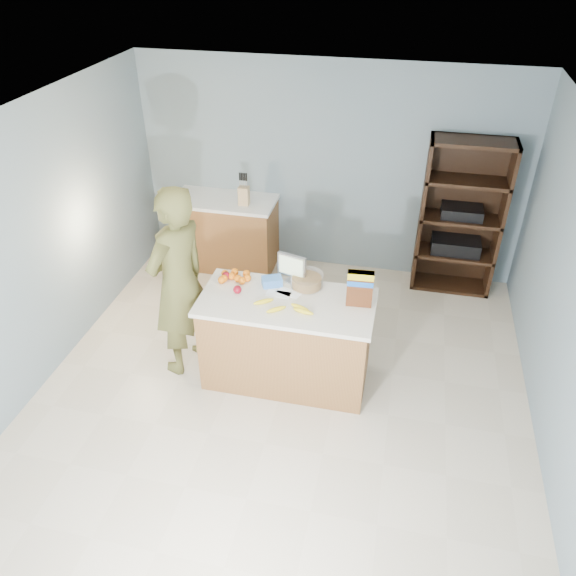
% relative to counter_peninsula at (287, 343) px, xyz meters
% --- Properties ---
extents(floor, '(4.50, 5.00, 0.02)m').
position_rel_counter_peninsula_xyz_m(floor, '(0.00, -0.30, -0.42)').
color(floor, beige).
rests_on(floor, ground).
extents(walls, '(4.52, 5.02, 2.51)m').
position_rel_counter_peninsula_xyz_m(walls, '(0.00, -0.30, 1.24)').
color(walls, gray).
rests_on(walls, ground).
extents(counter_peninsula, '(1.56, 0.76, 0.90)m').
position_rel_counter_peninsula_xyz_m(counter_peninsula, '(0.00, 0.00, 0.00)').
color(counter_peninsula, brown).
rests_on(counter_peninsula, ground).
extents(back_cabinet, '(1.24, 0.62, 0.90)m').
position_rel_counter_peninsula_xyz_m(back_cabinet, '(-1.20, 1.90, 0.04)').
color(back_cabinet, brown).
rests_on(back_cabinet, ground).
extents(shelving_unit, '(0.90, 0.40, 1.80)m').
position_rel_counter_peninsula_xyz_m(shelving_unit, '(1.55, 2.05, 0.45)').
color(shelving_unit, black).
rests_on(shelving_unit, ground).
extents(person, '(0.68, 0.81, 1.89)m').
position_rel_counter_peninsula_xyz_m(person, '(-1.01, -0.01, 0.53)').
color(person, brown).
rests_on(person, ground).
extents(knife_block, '(0.12, 0.10, 0.31)m').
position_rel_counter_peninsula_xyz_m(knife_block, '(-0.92, 1.81, 0.60)').
color(knife_block, tan).
rests_on(knife_block, back_cabinet).
extents(envelopes, '(0.32, 0.19, 0.00)m').
position_rel_counter_peninsula_xyz_m(envelopes, '(-0.05, 0.10, 0.49)').
color(envelopes, white).
rests_on(envelopes, counter_peninsula).
extents(bananas, '(0.56, 0.23, 0.04)m').
position_rel_counter_peninsula_xyz_m(bananas, '(0.02, -0.13, 0.51)').
color(bananas, yellow).
rests_on(bananas, counter_peninsula).
extents(apples, '(0.25, 0.28, 0.08)m').
position_rel_counter_peninsula_xyz_m(apples, '(-0.54, 0.12, 0.52)').
color(apples, maroon).
rests_on(apples, counter_peninsula).
extents(oranges, '(0.30, 0.23, 0.07)m').
position_rel_counter_peninsula_xyz_m(oranges, '(-0.55, 0.22, 0.52)').
color(oranges, orange).
rests_on(oranges, counter_peninsula).
extents(blue_carton, '(0.21, 0.18, 0.08)m').
position_rel_counter_peninsula_xyz_m(blue_carton, '(-0.19, 0.21, 0.52)').
color(blue_carton, blue).
rests_on(blue_carton, counter_peninsula).
extents(salad_bowl, '(0.30, 0.30, 0.13)m').
position_rel_counter_peninsula_xyz_m(salad_bowl, '(0.13, 0.26, 0.54)').
color(salad_bowl, '#267219').
rests_on(salad_bowl, counter_peninsula).
extents(tv, '(0.28, 0.12, 0.28)m').
position_rel_counter_peninsula_xyz_m(tv, '(-0.02, 0.31, 0.64)').
color(tv, silver).
rests_on(tv, counter_peninsula).
extents(cereal_box, '(0.23, 0.10, 0.33)m').
position_rel_counter_peninsula_xyz_m(cereal_box, '(0.63, 0.07, 0.68)').
color(cereal_box, '#592B14').
rests_on(cereal_box, counter_peninsula).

